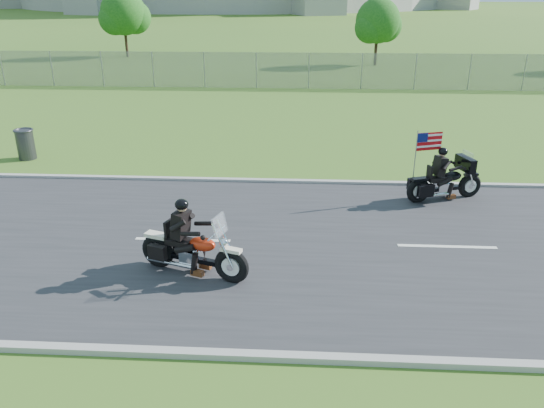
{
  "coord_description": "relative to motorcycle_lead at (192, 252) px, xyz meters",
  "views": [
    {
      "loc": [
        0.69,
        -10.83,
        5.45
      ],
      "look_at": [
        0.06,
        0.0,
        0.98
      ],
      "focal_mm": 35.0,
      "sensor_mm": 36.0,
      "label": 1
    }
  ],
  "objects": [
    {
      "name": "ground",
      "position": [
        1.47,
        1.47,
        -0.52
      ],
      "size": [
        420.0,
        420.0,
        0.0
      ],
      "primitive_type": "plane",
      "color": "#345A1C",
      "rests_on": "ground"
    },
    {
      "name": "road",
      "position": [
        1.47,
        1.47,
        -0.5
      ],
      "size": [
        120.0,
        8.0,
        0.04
      ],
      "primitive_type": "cube",
      "color": "#28282B",
      "rests_on": "ground"
    },
    {
      "name": "curb_north",
      "position": [
        1.47,
        5.52,
        -0.47
      ],
      "size": [
        120.0,
        0.18,
        0.12
      ],
      "primitive_type": "cube",
      "color": "#9E9B93",
      "rests_on": "ground"
    },
    {
      "name": "curb_south",
      "position": [
        1.47,
        -2.58,
        -0.47
      ],
      "size": [
        120.0,
        0.18,
        0.12
      ],
      "primitive_type": "cube",
      "color": "#9E9B93",
      "rests_on": "ground"
    },
    {
      "name": "fence",
      "position": [
        -3.53,
        21.47,
        0.48
      ],
      "size": [
        60.0,
        0.03,
        2.0
      ],
      "primitive_type": "cube",
      "color": "gray",
      "rests_on": "ground"
    },
    {
      "name": "tree_fence_near",
      "position": [
        7.51,
        31.51,
        2.45
      ],
      "size": [
        3.52,
        3.28,
        4.75
      ],
      "color": "#382316",
      "rests_on": "ground"
    },
    {
      "name": "tree_fence_mid",
      "position": [
        -12.48,
        35.52,
        2.79
      ],
      "size": [
        3.96,
        3.69,
        5.3
      ],
      "color": "#382316",
      "rests_on": "ground"
    },
    {
      "name": "motorcycle_lead",
      "position": [
        0.0,
        0.0,
        0.0
      ],
      "size": [
        2.36,
        1.11,
        1.64
      ],
      "rotation": [
        0.0,
        0.0,
        -0.33
      ],
      "color": "black",
      "rests_on": "ground"
    },
    {
      "name": "motorcycle_follow",
      "position": [
        6.06,
        4.4,
        0.0
      ],
      "size": [
        2.19,
        1.08,
        1.88
      ],
      "rotation": [
        0.0,
        0.0,
        0.32
      ],
      "color": "black",
      "rests_on": "ground"
    },
    {
      "name": "trash_can",
      "position": [
        -7.15,
        7.43,
        -0.02
      ],
      "size": [
        0.72,
        0.72,
        1.0
      ],
      "primitive_type": "cylinder",
      "rotation": [
        0.0,
        0.0,
        0.31
      ],
      "color": "#3D3D42",
      "rests_on": "ground"
    }
  ]
}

